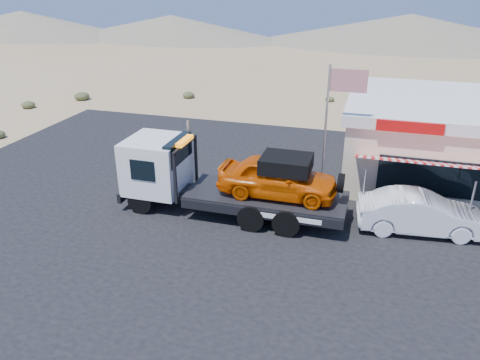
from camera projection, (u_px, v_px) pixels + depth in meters
The scene contains 8 objects.
ground at pixel (182, 236), 18.06m from camera, with size 120.00×120.00×0.00m, color #9F7E5A.
asphalt_lot at pixel (252, 208), 20.17m from camera, with size 32.00×24.00×0.02m, color black.
tow_truck at pixel (226, 176), 19.18m from camera, with size 9.24×2.74×3.09m.
white_sedan at pixel (421, 213), 18.07m from camera, with size 1.67×4.78×1.58m, color silver.
jerky_store at pixel (456, 140), 22.39m from camera, with size 10.40×9.97×3.90m.
flagpole at pixel (332, 120), 19.20m from camera, with size 1.55×0.10×6.00m.
desert_scrub at pixel (2, 135), 28.54m from camera, with size 25.09×33.54×0.64m.
distant_hills at pixel (268, 29), 68.18m from camera, with size 126.00×48.00×4.20m.
Camera 1 is at (6.59, -14.36, 9.29)m, focal length 35.00 mm.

